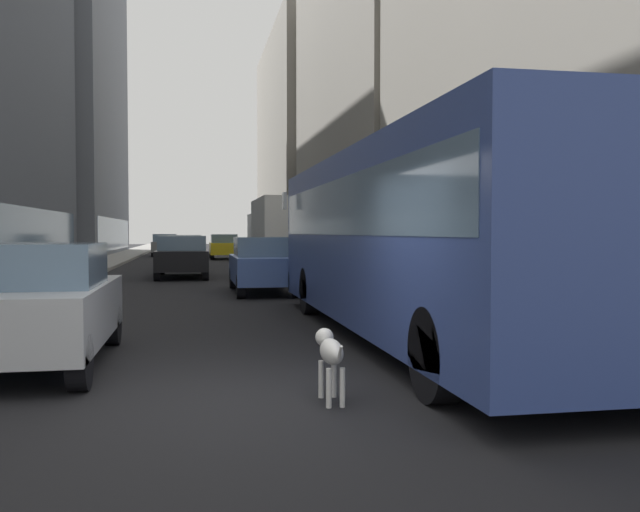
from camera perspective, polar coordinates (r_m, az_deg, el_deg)
name	(u,v)px	position (r m, az deg, el deg)	size (l,w,h in m)	color
ground_plane	(206,261)	(42.09, -9.58, -0.40)	(120.00, 120.00, 0.00)	black
sidewalk_left	(110,260)	(42.37, -17.31, -0.35)	(2.40, 110.00, 0.15)	gray
sidewalk_right	(298,259)	(42.58, -1.89, -0.25)	(2.40, 110.00, 0.15)	gray
building_left_far	(42,90)	(56.54, -22.36, 12.77)	(10.46, 22.43, 24.92)	slate
building_right_mid	(414,95)	(40.75, 7.90, 13.26)	(10.58, 21.33, 19.44)	gray
building_right_far	(331,146)	(63.51, 0.96, 9.27)	(11.58, 23.44, 19.55)	gray
transit_bus	(413,231)	(11.32, 7.81, 2.07)	(2.78, 11.53, 3.05)	#33478C
car_black_suv	(182,256)	(26.84, -11.54, -0.01)	(1.95, 4.76, 1.62)	black
car_blue_hatchback	(263,265)	(19.66, -4.85, -0.73)	(1.72, 4.17, 1.62)	#4C6BB7
car_grey_wagon	(165,245)	(51.09, -12.92, 0.92)	(1.79, 4.53, 1.62)	slate
car_white_van	(184,251)	(33.52, -11.36, 0.38)	(1.76, 4.22, 1.62)	silver
car_silver_sedan	(36,304)	(9.59, -22.78, -3.79)	(1.76, 3.96, 1.62)	#B7BABF
car_yellow_taxi	(224,246)	(44.75, -8.11, 0.80)	(1.80, 4.35, 1.62)	yellow
box_truck	(284,235)	(27.12, -3.06, 1.82)	(2.30, 7.50, 3.05)	silver
dalmatian_dog	(330,352)	(7.12, 0.86, -8.10)	(0.22, 0.96, 0.72)	white
pedestrian_with_handbag	(556,277)	(12.11, 19.29, -1.65)	(0.45, 0.34, 1.69)	#1E1E2D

